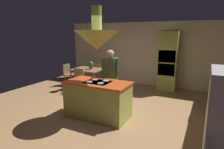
% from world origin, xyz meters
% --- Properties ---
extents(ground, '(8.16, 8.16, 0.00)m').
position_xyz_m(ground, '(0.00, 0.00, 0.00)').
color(ground, '#AD7F51').
extents(wall_back, '(6.80, 0.10, 2.55)m').
position_xyz_m(wall_back, '(0.00, 3.45, 1.27)').
color(wall_back, beige).
rests_on(wall_back, ground).
extents(kitchen_island, '(1.63, 0.86, 0.94)m').
position_xyz_m(kitchen_island, '(0.00, -0.20, 0.46)').
color(kitchen_island, '#A0A84C').
rests_on(kitchen_island, ground).
extents(oven_tower, '(0.66, 0.62, 2.17)m').
position_xyz_m(oven_tower, '(1.10, 3.04, 1.09)').
color(oven_tower, '#A0A84C').
rests_on(oven_tower, ground).
extents(dining_table, '(1.14, 0.92, 0.76)m').
position_xyz_m(dining_table, '(-1.70, 1.90, 0.66)').
color(dining_table, olive).
rests_on(dining_table, ground).
extents(person_at_island, '(0.53, 0.22, 1.66)m').
position_xyz_m(person_at_island, '(-0.01, 0.50, 0.95)').
color(person_at_island, tan).
rests_on(person_at_island, ground).
extents(range_hood, '(1.10, 1.10, 1.00)m').
position_xyz_m(range_hood, '(0.00, -0.20, 1.97)').
color(range_hood, '#A0A84C').
extents(pendant_light_over_table, '(0.32, 0.32, 0.82)m').
position_xyz_m(pendant_light_over_table, '(-1.70, 1.90, 1.86)').
color(pendant_light_over_table, beige).
extents(chair_facing_island, '(0.40, 0.40, 0.87)m').
position_xyz_m(chair_facing_island, '(-1.70, 1.22, 0.50)').
color(chair_facing_island, olive).
rests_on(chair_facing_island, ground).
extents(chair_by_back_wall, '(0.40, 0.40, 0.87)m').
position_xyz_m(chair_by_back_wall, '(-1.70, 2.58, 0.50)').
color(chair_by_back_wall, olive).
rests_on(chair_by_back_wall, ground).
extents(chair_at_corner, '(0.40, 0.40, 0.87)m').
position_xyz_m(chair_at_corner, '(-2.65, 1.90, 0.50)').
color(chair_at_corner, olive).
rests_on(chair_at_corner, ground).
extents(potted_plant_on_table, '(0.20, 0.20, 0.30)m').
position_xyz_m(potted_plant_on_table, '(-1.57, 1.92, 0.93)').
color(potted_plant_on_table, '#99382D').
rests_on(potted_plant_on_table, dining_table).
extents(cup_on_table, '(0.07, 0.07, 0.09)m').
position_xyz_m(cup_on_table, '(-1.93, 1.67, 0.81)').
color(cup_on_table, white).
rests_on(cup_on_table, dining_table).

